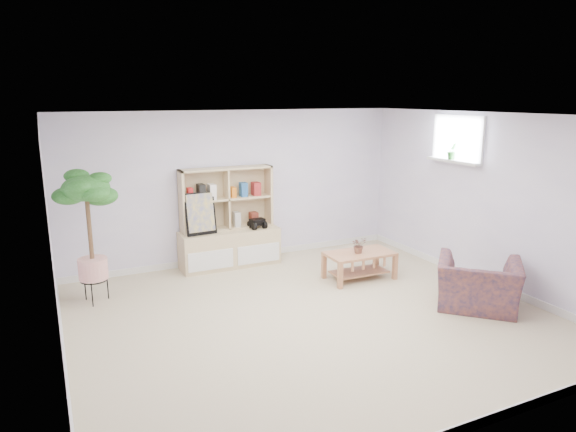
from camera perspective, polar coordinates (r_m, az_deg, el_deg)
name	(u,v)px	position (r m, az deg, el deg)	size (l,w,h in m)	color
floor	(310,316)	(6.35, 2.48, -11.07)	(5.50, 5.00, 0.01)	#BEAF94
ceiling	(312,115)	(5.79, 2.71, 11.13)	(5.50, 5.00, 0.01)	silver
walls	(311,220)	(5.96, 2.59, -0.48)	(5.51, 5.01, 2.40)	white
baseboard	(310,312)	(6.33, 2.48, -10.66)	(5.50, 5.00, 0.10)	white
window	(458,139)	(7.92, 18.37, 8.13)	(0.10, 0.98, 0.68)	silver
window_sill	(453,161)	(7.91, 17.89, 5.82)	(0.14, 1.00, 0.04)	white
storage_unit	(229,218)	(7.97, -6.57, -0.21)	(1.55, 0.52, 1.55)	tan
poster	(200,214)	(7.75, -9.71, 0.25)	(0.46, 0.11, 0.64)	yellow
toy_truck	(257,223)	(8.06, -3.44, -0.77)	(0.33, 0.23, 0.17)	black
coffee_table	(359,266)	(7.57, 7.93, -5.48)	(0.98, 0.53, 0.40)	#AF7750
table_plant	(359,245)	(7.46, 7.87, -3.20)	(0.21, 0.19, 0.24)	#215721
floor_tree	(90,238)	(6.94, -21.11, -2.27)	(0.64, 0.64, 1.73)	#1A6516
armchair	(478,281)	(6.86, 20.40, -6.79)	(0.97, 0.85, 0.72)	#141E47
sill_plant	(452,151)	(7.93, 17.75, 6.89)	(0.14, 0.11, 0.25)	#1A6516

